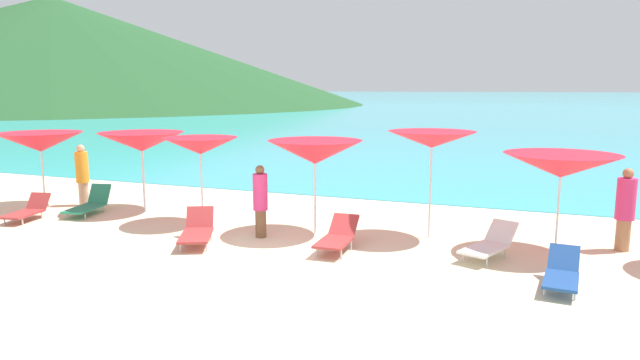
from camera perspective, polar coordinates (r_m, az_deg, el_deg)
name	(u,v)px	position (r m, az deg, el deg)	size (l,w,h in m)	color
ground_plane	(390,188)	(19.88, 7.08, -0.78)	(50.00, 100.00, 0.30)	beige
ocean_water	(526,96)	(236.00, 20.10, 7.95)	(650.00, 440.00, 0.02)	#38B7CC
headland_hill	(55,51)	(125.82, -25.23, 11.71)	(122.51, 122.51, 20.96)	#235128
umbrella_0	(40,142)	(17.33, -26.41, 3.45)	(2.42, 2.42, 2.10)	silver
umbrella_1	(142,142)	(15.79, -17.58, 3.69)	(2.31, 2.31, 2.14)	silver
umbrella_2	(200,146)	(13.92, -11.99, 3.38)	(1.96, 1.96, 2.13)	silver
umbrella_3	(315,152)	(12.67, -0.50, 2.82)	(2.18, 2.18, 2.15)	silver
umbrella_4	(432,140)	(12.51, 11.22, 4.02)	(1.93, 1.93, 2.38)	silver
umbrella_5	(561,166)	(12.14, 23.17, 1.33)	(2.32, 2.32, 2.02)	silver
lounge_chair_0	(337,236)	(11.61, 1.76, -5.68)	(0.63, 1.50, 0.63)	#A53333
lounge_chair_1	(197,230)	(12.40, -12.32, -4.99)	(1.20, 1.63, 0.68)	#A53333
lounge_chair_2	(27,210)	(16.06, -27.48, -2.73)	(0.81, 1.41, 0.60)	#A53333
lounge_chair_3	(562,273)	(10.35, 23.25, -8.62)	(0.63, 1.46, 0.58)	#1E478C
lounge_chair_4	(89,204)	(16.19, -22.28, -2.25)	(0.88, 1.62, 0.70)	#268C66
lounge_chair_5	(490,244)	(11.63, 16.76, -6.17)	(1.07, 1.62, 0.63)	white
beachgoer_0	(260,200)	(12.58, -6.04, -1.98)	(0.33, 0.33, 1.63)	brown
beachgoer_1	(82,174)	(17.27, -22.87, 0.60)	(0.35, 0.35, 1.73)	#DBAA84
beachgoer_2	(625,208)	(13.04, 28.45, -2.50)	(0.37, 0.37, 1.71)	#A3704C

